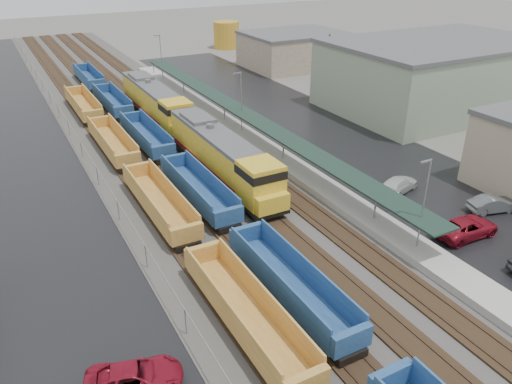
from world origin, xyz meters
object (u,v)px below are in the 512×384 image
parked_car_east_b (466,227)px  parked_car_east_c (398,185)px  well_string_blue (198,190)px  storage_tank (226,35)px  well_string_yellow (195,248)px  parked_car_west_c (134,377)px  locomotive_trail (156,103)px  parked_car_east_e (493,204)px  locomotive_lead (223,156)px

parked_car_east_b → parked_car_east_c: size_ratio=1.12×
well_string_blue → storage_tank: bearing=62.7°
well_string_yellow → storage_tank: (38.63, 76.18, 1.71)m
well_string_blue → parked_car_west_c: 21.87m
storage_tank → parked_car_east_c: (-16.83, -74.44, -2.16)m
storage_tank → parked_car_east_b: size_ratio=1.02×
storage_tank → parked_car_east_b: 85.16m
parked_car_east_b → well_string_blue: bearing=48.3°
locomotive_trail → parked_car_east_e: (18.43, -38.42, -1.88)m
storage_tank → well_string_yellow: bearing=-116.9°
locomotive_trail → parked_car_west_c: bearing=-109.9°
parked_car_west_c → locomotive_trail: bearing=-3.9°
parked_car_west_c → parked_car_east_b: 28.52m
parked_car_east_c → parked_car_east_b: bearing=157.8°
storage_tank → parked_car_east_b: storage_tank is taller
locomotive_lead → well_string_blue: size_ratio=0.20×
well_string_yellow → parked_car_east_e: well_string_yellow is taller
locomotive_lead → well_string_yellow: bearing=-123.5°
parked_car_east_c → well_string_yellow: bearing=77.6°
well_string_yellow → parked_car_east_c: bearing=4.6°
locomotive_lead → parked_car_east_b: size_ratio=3.86×
locomotive_trail → storage_tank: storage_tank is taller
storage_tank → parked_car_west_c: size_ratio=1.11×
parked_car_east_b → parked_car_east_e: (5.45, 1.79, -0.05)m
well_string_yellow → parked_car_east_c: 21.87m
well_string_blue → parked_car_east_c: 19.23m
locomotive_lead → well_string_yellow: (-8.00, -12.10, -1.43)m
well_string_blue → storage_tank: 75.58m
parked_car_west_c → parked_car_east_e: parked_car_east_e is taller
locomotive_lead → locomotive_trail: size_ratio=1.00×
parked_car_east_b → parked_car_east_e: 5.73m
well_string_yellow → parked_car_west_c: size_ratio=18.65×
locomotive_lead → well_string_blue: (-4.00, -3.08, -1.43)m
locomotive_lead → parked_car_east_c: bearing=-36.9°
storage_tank → parked_car_east_e: 82.43m
locomotive_lead → parked_car_east_c: 17.36m
locomotive_trail → well_string_blue: locomotive_trail is taller
parked_car_west_c → parked_car_east_c: 31.35m
locomotive_trail → parked_car_east_e: 42.65m
locomotive_lead → well_string_blue: 5.25m
well_string_yellow → locomotive_lead: bearing=56.5°
well_string_yellow → parked_car_west_c: well_string_yellow is taller
well_string_blue → parked_car_east_e: (22.43, -14.34, -0.45)m
parked_car_east_b → parked_car_east_c: 8.89m
well_string_blue → parked_car_east_c: well_string_blue is taller
storage_tank → parked_car_east_e: (-12.20, -81.50, -2.16)m
locomotive_lead → storage_tank: storage_tank is taller
parked_car_east_c → parked_car_east_e: parked_car_east_e is taller
well_string_blue → parked_car_east_c: (17.79, -7.28, -0.45)m
parked_car_east_e → parked_car_east_b: bearing=122.6°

